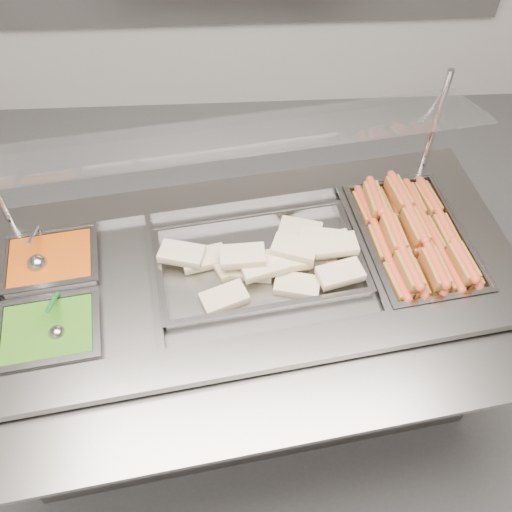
{
  "coord_description": "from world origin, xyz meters",
  "views": [
    {
      "loc": [
        -0.09,
        -0.72,
        2.36
      ],
      "look_at": [
        -0.03,
        0.45,
        0.89
      ],
      "focal_mm": 40.0,
      "sensor_mm": 36.0,
      "label": 1
    }
  ],
  "objects_px": {
    "sneeze_guard": "(227,138)",
    "serving_spoon": "(56,328)",
    "pan_hotdogs": "(412,243)",
    "ladle": "(37,262)",
    "pan_wraps": "(259,264)",
    "steam_counter": "(244,331)"
  },
  "relations": [
    {
      "from": "pan_wraps",
      "to": "ladle",
      "type": "height_order",
      "value": "ladle"
    },
    {
      "from": "sneeze_guard",
      "to": "pan_wraps",
      "type": "distance_m",
      "value": 0.44
    },
    {
      "from": "steam_counter",
      "to": "ladle",
      "type": "height_order",
      "value": "ladle"
    },
    {
      "from": "ladle",
      "to": "pan_hotdogs",
      "type": "bearing_deg",
      "value": 2.59
    },
    {
      "from": "steam_counter",
      "to": "ladle",
      "type": "xyz_separation_m",
      "value": [
        -0.67,
        0.03,
        0.44
      ]
    },
    {
      "from": "pan_wraps",
      "to": "ladle",
      "type": "bearing_deg",
      "value": 178.34
    },
    {
      "from": "pan_hotdogs",
      "to": "pan_wraps",
      "type": "relative_size",
      "value": 0.81
    },
    {
      "from": "steam_counter",
      "to": "pan_hotdogs",
      "type": "xyz_separation_m",
      "value": [
        0.6,
        0.09,
        0.4
      ]
    },
    {
      "from": "steam_counter",
      "to": "pan_hotdogs",
      "type": "height_order",
      "value": "pan_hotdogs"
    },
    {
      "from": "steam_counter",
      "to": "pan_wraps",
      "type": "bearing_deg",
      "value": 8.28
    },
    {
      "from": "steam_counter",
      "to": "pan_hotdogs",
      "type": "distance_m",
      "value": 0.72
    },
    {
      "from": "pan_hotdogs",
      "to": "sneeze_guard",
      "type": "bearing_deg",
      "value": 169.0
    },
    {
      "from": "pan_wraps",
      "to": "serving_spoon",
      "type": "bearing_deg",
      "value": -159.2
    },
    {
      "from": "ladle",
      "to": "serving_spoon",
      "type": "relative_size",
      "value": 1.1
    },
    {
      "from": "pan_hotdogs",
      "to": "serving_spoon",
      "type": "xyz_separation_m",
      "value": [
        -1.17,
        -0.32,
        0.05
      ]
    },
    {
      "from": "sneeze_guard",
      "to": "serving_spoon",
      "type": "relative_size",
      "value": 9.44
    },
    {
      "from": "pan_wraps",
      "to": "steam_counter",
      "type": "bearing_deg",
      "value": -171.72
    },
    {
      "from": "pan_wraps",
      "to": "ladle",
      "type": "xyz_separation_m",
      "value": [
        -0.73,
        0.02,
        0.03
      ]
    },
    {
      "from": "pan_hotdogs",
      "to": "pan_wraps",
      "type": "distance_m",
      "value": 0.55
    },
    {
      "from": "pan_hotdogs",
      "to": "serving_spoon",
      "type": "height_order",
      "value": "serving_spoon"
    },
    {
      "from": "pan_hotdogs",
      "to": "serving_spoon",
      "type": "distance_m",
      "value": 1.21
    },
    {
      "from": "pan_hotdogs",
      "to": "ladle",
      "type": "relative_size",
      "value": 3.03
    }
  ]
}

